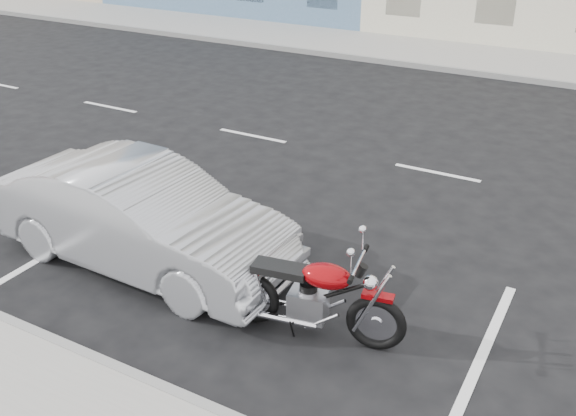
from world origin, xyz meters
name	(u,v)px	position (x,y,z in m)	size (l,w,h in m)	color
ground	(551,196)	(0.00, 0.00, 0.00)	(120.00, 120.00, 0.00)	black
sidewalk_far	(429,53)	(-5.00, 8.70, 0.07)	(80.00, 3.40, 0.15)	gray
curb_near	(12,325)	(-5.00, -7.00, 0.08)	(80.00, 0.12, 0.16)	gray
curb_far	(410,65)	(-5.00, 7.00, 0.08)	(80.00, 0.12, 0.16)	gray
motorcycle	(379,312)	(-1.09, -5.20, 0.50)	(2.19, 0.78, 1.10)	black
sedan_silver	(142,217)	(-4.60, -5.04, 0.72)	(1.53, 4.39, 1.45)	#A5A7AC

